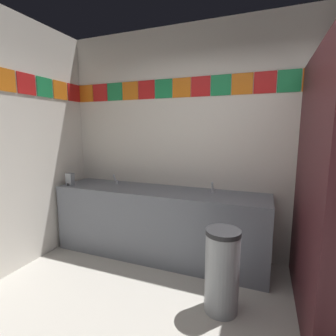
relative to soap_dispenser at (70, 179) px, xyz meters
The scene contains 6 objects.
wall_back 2.20m from the soap_dispenser, 14.00° to the left, with size 4.51×0.09×2.80m.
vanity_counter 1.28m from the soap_dispenser, ahead, with size 2.60×0.60×0.84m.
faucet_left 0.59m from the soap_dispenser, 27.22° to the left, with size 0.04×0.10×0.14m.
faucet_right 1.84m from the soap_dispenser, ahead, with size 0.04×0.10×0.14m.
soap_dispenser is the anchor object (origin of this frame).
trash_bin 2.20m from the soap_dispenser, 13.87° to the right, with size 0.30×0.30×0.74m.
Camera 1 is at (0.27, -1.26, 1.56)m, focal length 26.74 mm.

